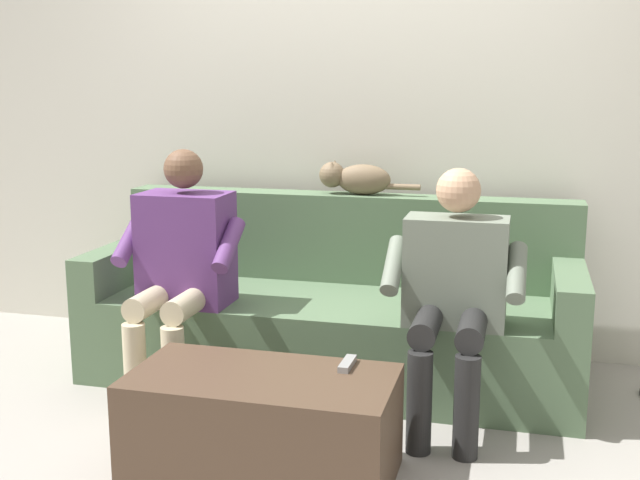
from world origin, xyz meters
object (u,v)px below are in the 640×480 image
(person_right_seated, at_px, (181,260))
(cat_on_backrest, at_px, (355,178))
(couch, at_px, (334,314))
(person_left_seated, at_px, (454,285))
(remote_gray, at_px, (347,364))
(coffee_table, at_px, (263,426))

(person_right_seated, height_order, cat_on_backrest, person_right_seated)
(couch, distance_m, person_left_seated, 0.82)
(cat_on_backrest, xyz_separation_m, remote_gray, (-0.24, 1.21, -0.54))
(coffee_table, height_order, person_right_seated, person_right_seated)
(couch, bearing_deg, person_left_seated, 143.80)
(person_left_seated, distance_m, remote_gray, 0.63)
(person_right_seated, bearing_deg, cat_on_backrest, -133.88)
(couch, relative_size, cat_on_backrest, 4.49)
(cat_on_backrest, bearing_deg, coffee_table, 88.30)
(couch, bearing_deg, cat_on_backrest, -98.61)
(person_left_seated, height_order, cat_on_backrest, person_left_seated)
(cat_on_backrest, relative_size, remote_gray, 3.53)
(person_left_seated, bearing_deg, couch, -36.20)
(person_right_seated, xyz_separation_m, remote_gray, (-0.90, 0.53, -0.23))
(person_left_seated, distance_m, cat_on_backrest, 0.98)
(couch, relative_size, person_right_seated, 2.08)
(coffee_table, distance_m, cat_on_backrest, 1.56)
(person_left_seated, bearing_deg, person_right_seated, -1.68)
(coffee_table, relative_size, person_right_seated, 0.85)
(remote_gray, bearing_deg, couch, -162.82)
(remote_gray, bearing_deg, person_left_seated, 146.14)
(couch, height_order, remote_gray, couch)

